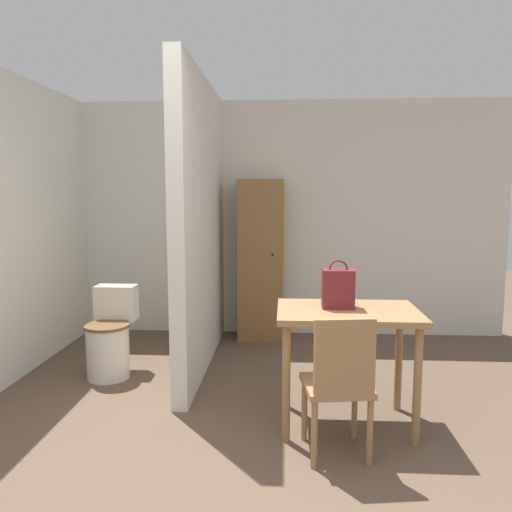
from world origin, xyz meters
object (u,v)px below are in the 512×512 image
Objects in this scene: wooden_chair at (339,382)px; handbag at (338,288)px; dining_table at (347,327)px; wooden_cabinet at (261,260)px; toilet at (110,338)px.

wooden_chair is 2.70× the size of handbag.
wooden_cabinet reaches higher than dining_table.
toilet is 2.32× the size of handbag.
wooden_cabinet is (-0.57, 2.39, 0.37)m from wooden_chair.
handbag is 0.19× the size of wooden_cabinet.
dining_table is 2.08m from wooden_cabinet.
handbag reaches higher than toilet.
wooden_cabinet is (-0.60, 1.92, -0.08)m from handbag.
toilet is at bearing 157.07° from dining_table.
dining_table is 2.87× the size of handbag.
dining_table is at bearing 69.87° from wooden_chair.
wooden_chair is at bearing -102.29° from dining_table.
handbag is at bearing -22.44° from toilet.
wooden_chair is 2.17m from toilet.
toilet is at bearing 137.61° from wooden_chair.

